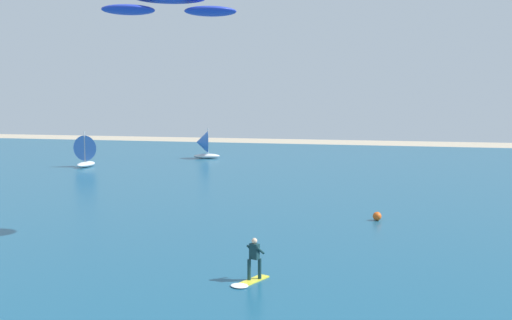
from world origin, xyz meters
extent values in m
cube|color=navy|center=(0.00, 50.05, 0.05)|extent=(160.00, 90.00, 0.10)
cube|color=yellow|center=(0.75, 18.59, 0.12)|extent=(0.88, 1.47, 0.05)
cylinder|color=#143338|center=(0.58, 18.46, 0.55)|extent=(0.14, 0.14, 0.80)
cylinder|color=#143338|center=(0.92, 18.72, 0.55)|extent=(0.14, 0.14, 0.80)
cube|color=#143338|center=(0.75, 18.59, 1.25)|extent=(0.41, 0.33, 0.60)
sphere|color=beige|center=(0.75, 18.59, 1.66)|extent=(0.22, 0.22, 0.22)
cylinder|color=#143338|center=(0.57, 18.74, 1.30)|extent=(0.25, 0.50, 0.39)
cylinder|color=#143338|center=(0.98, 18.59, 1.30)|extent=(0.25, 0.50, 0.39)
ellipsoid|color=white|center=(0.43, 17.69, 0.14)|extent=(0.86, 0.80, 0.08)
ellipsoid|color=#1E33B2|center=(-7.43, 24.07, 11.57)|extent=(3.28, 3.02, 0.42)
ellipsoid|color=#1E33B2|center=(-3.67, 25.65, 11.57)|extent=(3.28, 3.02, 0.42)
ellipsoid|color=white|center=(-28.36, 52.31, 0.41)|extent=(1.28, 3.31, 0.61)
cylinder|color=silver|center=(-28.35, 52.16, 2.34)|extent=(0.10, 0.10, 3.26)
cone|color=#3F72CC|center=(-28.39, 52.87, 2.18)|extent=(2.80, 1.56, 2.74)
ellipsoid|color=silver|center=(-19.40, 65.35, 0.41)|extent=(3.44, 2.33, 0.61)
cylinder|color=silver|center=(-19.26, 65.41, 2.34)|extent=(0.10, 0.10, 3.26)
cone|color=#3F72CC|center=(-19.91, 65.13, 2.18)|extent=(2.40, 3.08, 2.74)
sphere|color=#E55919|center=(4.35, 31.72, 0.36)|extent=(0.51, 0.51, 0.51)
camera|label=1|loc=(6.95, -2.27, 6.87)|focal=40.56mm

